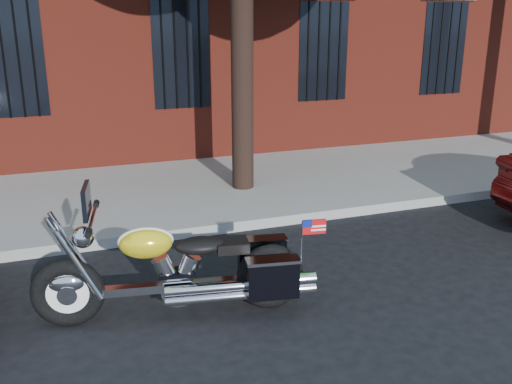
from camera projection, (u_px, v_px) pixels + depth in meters
name	position (u px, v px, depth m)	size (l,w,h in m)	color
ground	(280.00, 267.00, 6.96)	(120.00, 120.00, 0.00)	black
curb	(244.00, 224.00, 8.18)	(40.00, 0.16, 0.15)	gray
sidewalk	(209.00, 188.00, 9.87)	(40.00, 3.60, 0.15)	gray
motorcycle	(186.00, 272.00, 5.71)	(2.77, 1.10, 1.44)	black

